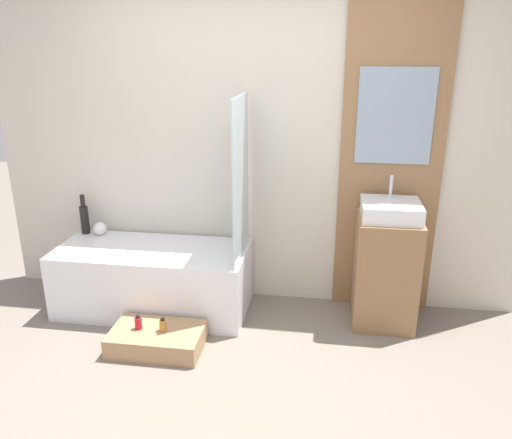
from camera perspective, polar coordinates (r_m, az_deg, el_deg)
ground_plane at (r=3.06m, az=-5.23°, el=-21.94°), size 12.00×12.00×0.00m
wall_tiled_back at (r=3.92m, az=-0.37°, el=8.78°), size 4.20×0.06×2.60m
wall_wood_accent at (r=3.85m, az=15.31°, el=8.16°), size 0.75×0.04×2.60m
bathtub at (r=4.07m, az=-11.62°, el=-6.62°), size 1.49×0.66×0.52m
glass_shower_screen at (r=3.59m, az=-1.75°, el=4.66°), size 0.01×0.61×1.17m
wooden_step_bench at (r=3.65m, az=-11.23°, el=-13.27°), size 0.64×0.39×0.14m
vanity_cabinet at (r=3.87m, az=14.54°, el=-5.69°), size 0.45×0.47×0.84m
sink at (r=3.70m, az=15.15°, el=1.06°), size 0.42×0.40×0.29m
vase_tall_dark at (r=4.39m, az=-19.01°, el=0.19°), size 0.07×0.07×0.33m
vase_round_light at (r=4.34m, az=-17.42°, el=-1.00°), size 0.11×0.11×0.11m
bottle_soap_primary at (r=3.63m, az=-13.30°, el=-11.41°), size 0.05×0.05×0.11m
bottle_soap_secondary at (r=3.57m, az=-10.62°, el=-11.77°), size 0.05×0.05×0.10m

